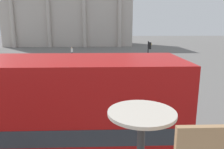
{
  "coord_description": "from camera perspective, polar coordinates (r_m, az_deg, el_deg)",
  "views": [
    {
      "loc": [
        0.19,
        -2.11,
        5.21
      ],
      "look_at": [
        0.83,
        15.88,
        1.07
      ],
      "focal_mm": 35.0,
      "sensor_mm": 36.0,
      "label": 1
    }
  ],
  "objects": [
    {
      "name": "pedestrian_grey",
      "position": [
        16.86,
        2.25,
        -1.62
      ],
      "size": [
        0.32,
        0.32,
        1.69
      ],
      "rotation": [
        0.0,
        0.0,
        3.24
      ],
      "color": "#282B33",
      "rests_on": "ground_plane"
    },
    {
      "name": "traffic_light_near",
      "position": [
        13.65,
        -11.59,
        0.16
      ],
      "size": [
        0.42,
        0.24,
        3.42
      ],
      "color": "black",
      "rests_on": "ground_plane"
    },
    {
      "name": "cafe_dining_table",
      "position": [
        2.02,
        7.63,
        -14.65
      ],
      "size": [
        0.6,
        0.6,
        0.73
      ],
      "color": "#2D2D30",
      "rests_on": "cafe_floor_slab"
    },
    {
      "name": "pedestrian_white",
      "position": [
        36.08,
        -10.43,
        5.95
      ],
      "size": [
        0.32,
        0.32,
        1.64
      ],
      "rotation": [
        0.0,
        0.0,
        0.85
      ],
      "color": "#282B33",
      "rests_on": "ground_plane"
    },
    {
      "name": "traffic_light_mid",
      "position": [
        22.71,
        9.57,
        5.5
      ],
      "size": [
        0.42,
        0.24,
        3.55
      ],
      "color": "black",
      "rests_on": "ground_plane"
    },
    {
      "name": "plaza_building_left",
      "position": [
        58.9,
        -10.89,
        16.45
      ],
      "size": [
        31.17,
        13.2,
        18.04
      ],
      "color": "#BCB2A8",
      "rests_on": "ground_plane"
    },
    {
      "name": "pedestrian_yellow",
      "position": [
        24.63,
        2.4,
        2.96
      ],
      "size": [
        0.32,
        0.32,
        1.64
      ],
      "rotation": [
        0.0,
        0.0,
        0.34
      ],
      "color": "#282B33",
      "rests_on": "ground_plane"
    }
  ]
}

